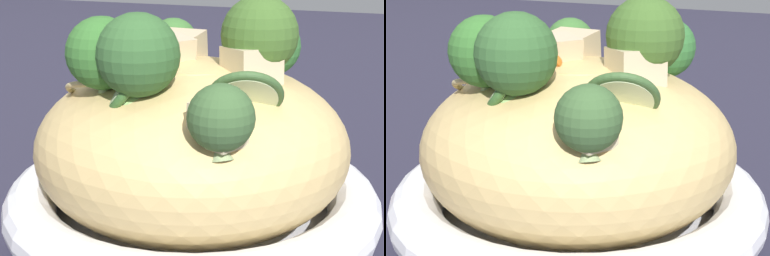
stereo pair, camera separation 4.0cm
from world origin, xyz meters
TOP-DOWN VIEW (x-y plane):
  - ground_plane at (0.00, 0.00)m, footprint 3.00×3.00m
  - serving_bowl at (0.00, 0.00)m, footprint 0.26×0.26m
  - noodle_heap at (-0.00, -0.00)m, footprint 0.22×0.22m
  - broccoli_florets at (0.01, -0.01)m, footprint 0.15×0.21m
  - carrot_coins at (-0.04, -0.01)m, footprint 0.07×0.07m
  - zucchini_slices at (-0.01, -0.04)m, footprint 0.14×0.08m
  - chicken_chunks at (0.01, -0.00)m, footprint 0.11×0.14m

SIDE VIEW (x-z plane):
  - ground_plane at x=0.00m, z-range 0.00..0.00m
  - serving_bowl at x=0.00m, z-range 0.00..0.06m
  - noodle_heap at x=0.00m, z-range 0.02..0.14m
  - zucchini_slices at x=-0.01m, z-range 0.11..0.15m
  - carrot_coins at x=-0.04m, z-range 0.12..0.15m
  - chicken_chunks at x=0.01m, z-range 0.11..0.16m
  - broccoli_florets at x=0.01m, z-range 0.10..0.19m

